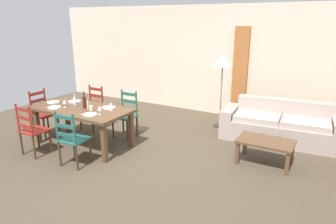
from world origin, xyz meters
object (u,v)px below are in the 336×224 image
(wine_glass_near_left, at_px, (64,102))
(wine_glass_near_right, at_px, (99,108))
(dining_chair_far_left, at_px, (93,108))
(dining_chair_near_left, at_px, (32,130))
(wine_bottle, at_px, (84,102))
(dining_chair_far_right, at_px, (126,114))
(standing_lamp, at_px, (223,65))
(wine_glass_far_left, at_px, (74,99))
(coffee_cup_primary, at_px, (91,108))
(dining_table, at_px, (82,112))
(couch, at_px, (280,126))
(dining_chair_head_west, at_px, (43,113))
(wine_glass_far_right, at_px, (111,105))
(dining_chair_near_right, at_px, (72,139))
(coffee_table, at_px, (266,144))

(wine_glass_near_left, bearing_deg, wine_glass_near_right, -0.81)
(dining_chair_far_left, xyz_separation_m, wine_glass_near_left, (0.17, -0.92, 0.38))
(dining_chair_near_left, xyz_separation_m, wine_bottle, (0.52, 0.80, 0.39))
(dining_chair_far_right, height_order, standing_lamp, standing_lamp)
(wine_glass_far_left, bearing_deg, coffee_cup_primary, -15.43)
(dining_chair_far_left, xyz_separation_m, wine_bottle, (0.54, -0.77, 0.39))
(dining_table, height_order, wine_bottle, wine_bottle)
(dining_table, bearing_deg, standing_lamp, 50.67)
(coffee_cup_primary, distance_m, couch, 3.72)
(dining_chair_far_left, distance_m, dining_chair_far_right, 0.92)
(dining_chair_head_west, relative_size, wine_glass_far_right, 5.96)
(wine_glass_far_left, height_order, coffee_cup_primary, wine_glass_far_left)
(dining_chair_near_right, height_order, wine_glass_near_right, dining_chair_near_right)
(wine_glass_near_right, xyz_separation_m, coffee_cup_primary, (-0.31, 0.11, -0.07))
(dining_chair_near_right, height_order, wine_glass_far_right, dining_chair_near_right)
(wine_glass_far_left, bearing_deg, dining_chair_near_right, -47.17)
(wine_glass_near_left, relative_size, wine_glass_far_left, 1.00)
(wine_glass_far_left, relative_size, coffee_cup_primary, 1.79)
(coffee_table, bearing_deg, dining_chair_near_right, -149.06)
(wine_bottle, height_order, wine_glass_far_right, wine_bottle)
(dining_chair_near_right, xyz_separation_m, dining_chair_far_right, (-0.03, 1.50, 0.00))
(dining_chair_far_left, height_order, wine_bottle, wine_bottle)
(coffee_table, bearing_deg, dining_chair_near_left, -155.19)
(coffee_table, bearing_deg, wine_glass_near_right, -158.05)
(dining_chair_near_right, xyz_separation_m, wine_glass_far_right, (0.12, 0.87, 0.38))
(wine_bottle, relative_size, wine_glass_near_right, 1.96)
(dining_chair_near_left, distance_m, wine_glass_near_right, 1.28)
(dining_table, xyz_separation_m, couch, (3.25, 2.14, -0.37))
(dining_table, distance_m, wine_bottle, 0.21)
(dining_table, height_order, coffee_table, dining_table)
(dining_table, relative_size, wine_glass_near_left, 11.80)
(dining_chair_far_left, distance_m, wine_glass_far_left, 0.77)
(dining_table, distance_m, wine_glass_near_left, 0.39)
(dining_table, height_order, wine_glass_near_left, wine_glass_near_left)
(dining_chair_far_right, height_order, wine_glass_far_right, dining_chair_far_right)
(dining_chair_near_right, xyz_separation_m, dining_chair_far_left, (-0.95, 1.51, 0.00))
(coffee_cup_primary, bearing_deg, wine_glass_near_right, -19.84)
(dining_chair_near_left, bearing_deg, wine_glass_near_right, 31.52)
(wine_glass_near_left, relative_size, couch, 0.07)
(dining_chair_near_left, relative_size, wine_bottle, 3.04)
(dining_chair_far_right, relative_size, wine_glass_near_left, 5.96)
(wine_bottle, relative_size, couch, 0.13)
(dining_chair_near_right, relative_size, wine_glass_near_right, 5.96)
(wine_glass_near_right, relative_size, wine_glass_far_left, 1.00)
(dining_table, relative_size, wine_glass_far_left, 11.80)
(coffee_cup_primary, xyz_separation_m, coffee_table, (2.96, 0.96, -0.44))
(coffee_cup_primary, bearing_deg, wine_bottle, 165.82)
(dining_chair_near_right, height_order, couch, dining_chair_near_right)
(dining_chair_far_right, relative_size, coffee_cup_primary, 10.67)
(dining_chair_near_right, relative_size, coffee_table, 1.07)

